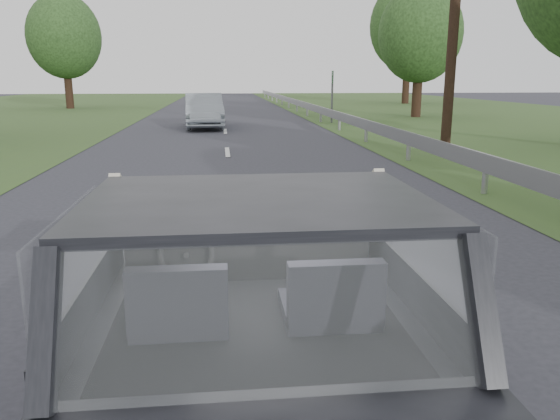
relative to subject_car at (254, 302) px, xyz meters
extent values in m
plane|color=#3A3A43|center=(0.00, 0.00, -0.72)|extent=(140.00, 140.00, 0.00)
cube|color=black|center=(0.00, 0.00, 0.00)|extent=(1.80, 4.00, 1.45)
cube|color=black|center=(0.00, 0.62, 0.12)|extent=(1.58, 0.45, 0.30)
cube|color=#22222E|center=(-0.40, -0.29, 0.16)|extent=(0.50, 0.72, 0.42)
cube|color=#22222E|center=(0.40, -0.29, 0.16)|extent=(0.50, 0.72, 0.42)
torus|color=black|center=(-0.40, 0.33, 0.20)|extent=(0.36, 0.36, 0.04)
ellipsoid|color=slate|center=(0.14, 0.60, 0.36)|extent=(0.59, 0.28, 0.25)
cube|color=#9D9D9D|center=(4.30, 10.00, -0.15)|extent=(0.05, 90.00, 0.32)
imported|color=#9EA7B3|center=(-0.82, 19.72, -0.03)|extent=(1.88, 4.29, 1.38)
cube|color=#194F22|center=(4.83, 21.57, 0.42)|extent=(0.24, 0.92, 2.29)
camera|label=1|loc=(-0.17, -2.96, 1.27)|focal=35.00mm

